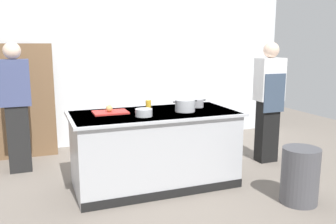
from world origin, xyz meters
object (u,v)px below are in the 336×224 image
object	(u,v)px
stock_pot	(185,105)
person_chef	(269,99)
onion	(109,108)
bookshelf	(16,101)
person_guest	(16,105)
trash_bin	(300,176)
mixing_bowl	(144,113)
juice_cup	(148,104)
sauce_pan	(197,103)

from	to	relation	value
stock_pot	person_chef	bearing A→B (deg)	12.93
person_chef	stock_pot	bearing A→B (deg)	89.24
onion	person_chef	bearing A→B (deg)	3.35
onion	person_chef	xyz separation A→B (m)	(2.32, 0.14, -0.04)
bookshelf	person_guest	bearing A→B (deg)	-87.36
onion	trash_bin	world-z (taller)	onion
mixing_bowl	bookshelf	xyz separation A→B (m)	(-1.39, 1.98, -0.09)
juice_cup	person_chef	world-z (taller)	person_chef
trash_bin	person_chef	xyz separation A→B (m)	(0.52, 1.30, 0.61)
onion	bookshelf	world-z (taller)	bookshelf
mixing_bowl	person_guest	world-z (taller)	person_guest
sauce_pan	juice_cup	xyz separation A→B (m)	(-0.60, 0.16, -0.00)
trash_bin	person_guest	xyz separation A→B (m)	(-2.84, 2.13, 0.61)
juice_cup	bookshelf	distance (m)	2.20
stock_pot	trash_bin	xyz separation A→B (m)	(0.93, -0.97, -0.67)
person_chef	bookshelf	size ratio (longest dim) A/B	1.01
sauce_pan	bookshelf	world-z (taller)	bookshelf
trash_bin	person_guest	size ratio (longest dim) A/B	0.36
person_chef	person_guest	bearing A→B (deg)	62.34
bookshelf	juice_cup	bearing A→B (deg)	-43.41
person_chef	bookshelf	bearing A→B (deg)	51.82
sauce_pan	person_guest	bearing A→B (deg)	155.98
stock_pot	person_chef	world-z (taller)	person_chef
trash_bin	person_guest	world-z (taller)	person_guest
sauce_pan	mixing_bowl	size ratio (longest dim) A/B	1.15
stock_pot	person_chef	xyz separation A→B (m)	(1.45, 0.33, -0.06)
juice_cup	onion	bearing A→B (deg)	-162.26
onion	sauce_pan	world-z (taller)	sauce_pan
stock_pot	mixing_bowl	distance (m)	0.56
juice_cup	bookshelf	bearing A→B (deg)	136.59
mixing_bowl	trash_bin	distance (m)	1.83
onion	sauce_pan	bearing A→B (deg)	0.27
bookshelf	onion	bearing A→B (deg)	-57.62
onion	stock_pot	size ratio (longest dim) A/B	0.25
mixing_bowl	person_guest	distance (m)	1.86
stock_pot	onion	bearing A→B (deg)	167.34
person_guest	onion	bearing A→B (deg)	45.06
juice_cup	person_guest	world-z (taller)	person_guest
stock_pot	sauce_pan	xyz separation A→B (m)	(0.26, 0.20, -0.02)
juice_cup	person_guest	bearing A→B (deg)	152.87
sauce_pan	trash_bin	xyz separation A→B (m)	(0.67, -1.17, -0.65)
bookshelf	sauce_pan	bearing A→B (deg)	-37.28
juice_cup	bookshelf	xyz separation A→B (m)	(-1.59, 1.51, -0.10)
onion	mixing_bowl	world-z (taller)	onion
stock_pot	bookshelf	bearing A→B (deg)	135.96
stock_pot	juice_cup	world-z (taller)	stock_pot
juice_cup	person_chef	xyz separation A→B (m)	(1.79, -0.03, -0.04)
mixing_bowl	juice_cup	xyz separation A→B (m)	(0.20, 0.47, 0.01)
mixing_bowl	bookshelf	world-z (taller)	bookshelf
sauce_pan	person_guest	world-z (taller)	person_guest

